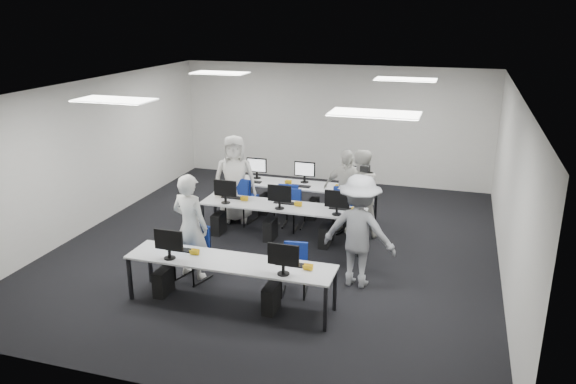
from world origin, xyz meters
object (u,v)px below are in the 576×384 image
(chair_7, at_px, (352,220))
(student_2, at_px, (235,179))
(chair_4, at_px, (344,222))
(photographer, at_px, (359,231))
(student_1, at_px, (359,193))
(chair_6, at_px, (293,213))
(chair_2, at_px, (239,210))
(chair_0, at_px, (194,263))
(student_3, at_px, (346,191))
(chair_3, at_px, (286,216))
(chair_1, at_px, (294,278))
(desk_front, at_px, (230,264))
(desk_mid, at_px, (282,208))
(chair_5, at_px, (244,206))
(student_0, at_px, (190,226))

(chair_7, relative_size, student_2, 0.52)
(chair_4, height_order, photographer, photographer)
(chair_7, xyz_separation_m, student_2, (-2.53, 0.05, 0.62))
(student_1, relative_size, photographer, 0.94)
(chair_6, relative_size, student_1, 0.49)
(chair_2, bearing_deg, chair_0, -85.37)
(chair_7, bearing_deg, student_3, 151.76)
(chair_3, bearing_deg, chair_7, -1.41)
(chair_1, bearing_deg, chair_3, 101.19)
(chair_1, height_order, chair_4, chair_4)
(desk_front, bearing_deg, student_3, 73.72)
(chair_7, bearing_deg, chair_4, -115.61)
(desk_mid, distance_m, chair_5, 1.48)
(chair_1, bearing_deg, student_3, 77.12)
(chair_2, height_order, chair_6, chair_2)
(student_2, bearing_deg, chair_7, -19.96)
(student_1, xyz_separation_m, photographer, (0.37, -2.09, 0.05))
(chair_4, bearing_deg, chair_7, 33.05)
(student_2, bearing_deg, photographer, -54.09)
(chair_2, distance_m, chair_4, 2.28)
(chair_3, xyz_separation_m, student_1, (1.47, 0.10, 0.59))
(student_1, xyz_separation_m, student_2, (-2.65, 0.04, 0.05))
(chair_0, bearing_deg, photographer, 29.12)
(chair_7, distance_m, photographer, 2.23)
(chair_4, height_order, student_2, student_2)
(chair_7, distance_m, student_3, 0.61)
(chair_0, height_order, chair_5, chair_5)
(student_2, distance_m, student_3, 2.34)
(chair_5, height_order, chair_6, chair_5)
(chair_5, xyz_separation_m, chair_7, (2.37, -0.14, -0.00))
(chair_4, height_order, student_1, student_1)
(chair_4, bearing_deg, desk_front, -120.83)
(chair_1, xyz_separation_m, chair_4, (0.27, 2.55, 0.05))
(chair_4, bearing_deg, chair_1, -107.93)
(chair_3, distance_m, student_0, 2.73)
(desk_mid, xyz_separation_m, chair_2, (-1.18, 0.67, -0.40))
(chair_1, relative_size, chair_4, 0.84)
(desk_front, relative_size, photographer, 1.72)
(chair_5, relative_size, chair_7, 1.01)
(desk_mid, distance_m, chair_6, 0.93)
(desk_mid, height_order, chair_3, chair_3)
(chair_1, xyz_separation_m, student_0, (-1.82, 0.09, 0.64))
(chair_6, bearing_deg, student_2, 178.23)
(chair_0, distance_m, chair_3, 2.73)
(chair_1, xyz_separation_m, student_2, (-2.12, 2.74, 0.67))
(desk_mid, height_order, chair_4, chair_4)
(desk_mid, height_order, chair_7, chair_7)
(chair_3, xyz_separation_m, chair_5, (-1.02, 0.23, 0.02))
(desk_mid, xyz_separation_m, student_2, (-1.30, 0.78, 0.24))
(chair_3, relative_size, chair_5, 0.92)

